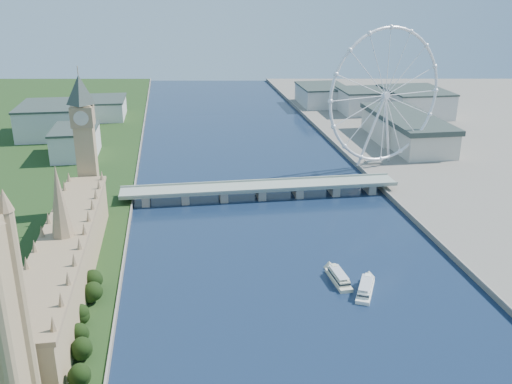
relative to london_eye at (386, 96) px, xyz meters
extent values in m
cube|color=tan|center=(-247.98, -185.08, -50.52)|extent=(24.00, 200.00, 28.00)
cone|color=#937A59|center=(-247.98, -185.08, -14.52)|extent=(12.00, 12.00, 40.00)
cube|color=tan|center=(-247.98, -77.08, -24.52)|extent=(13.00, 13.00, 80.00)
cube|color=#937A59|center=(-247.98, -77.08, 7.48)|extent=(15.00, 15.00, 14.00)
pyramid|color=#2D3833|center=(-247.98, -77.08, 35.48)|extent=(20.02, 20.02, 20.00)
cube|color=gray|center=(-119.98, -55.08, -59.02)|extent=(220.00, 22.00, 2.00)
cube|color=gray|center=(-209.98, -55.08, -63.77)|extent=(6.00, 20.00, 7.50)
cube|color=gray|center=(-179.98, -55.08, -63.77)|extent=(6.00, 20.00, 7.50)
cube|color=gray|center=(-149.98, -55.08, -63.77)|extent=(6.00, 20.00, 7.50)
cube|color=gray|center=(-119.98, -55.08, -63.77)|extent=(6.00, 20.00, 7.50)
cube|color=gray|center=(-89.98, -55.08, -63.77)|extent=(6.00, 20.00, 7.50)
cube|color=gray|center=(-59.98, -55.08, -63.77)|extent=(6.00, 20.00, 7.50)
cube|color=gray|center=(-29.98, -55.08, -63.77)|extent=(6.00, 20.00, 7.50)
torus|color=silver|center=(0.02, -0.08, 0.48)|extent=(113.60, 39.12, 118.60)
cylinder|color=silver|center=(0.02, -0.08, 0.48)|extent=(7.25, 6.61, 6.00)
cube|color=gray|center=(-2.98, 9.92, -63.52)|extent=(14.00, 10.00, 2.00)
cube|color=beige|center=(-279.98, 74.92, -51.52)|extent=(40.00, 60.00, 26.00)
cube|color=beige|center=(-319.98, 164.92, -48.52)|extent=(60.00, 80.00, 32.00)
cube|color=beige|center=(-269.98, 244.92, -53.52)|extent=(50.00, 70.00, 22.00)
cube|color=beige|center=(60.02, 224.92, -50.52)|extent=(60.00, 60.00, 28.00)
cube|color=beige|center=(120.02, 204.92, -49.52)|extent=(70.00, 90.00, 30.00)
cube|color=beige|center=(20.02, 284.92, -52.52)|extent=(60.00, 80.00, 24.00)
camera|label=1|loc=(-187.09, -476.91, 93.44)|focal=40.00mm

